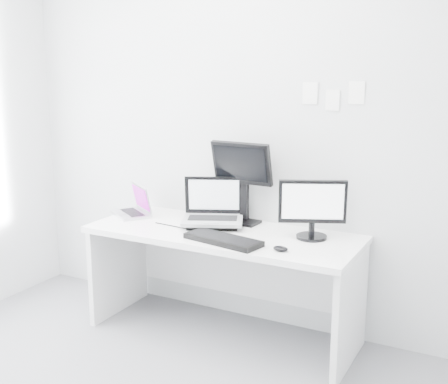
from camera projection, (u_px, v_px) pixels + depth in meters
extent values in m
plane|color=#B4B6B8|center=(247.00, 132.00, 3.95)|extent=(3.60, 0.00, 3.60)
cube|color=white|center=(223.00, 284.00, 3.86)|extent=(1.80, 0.70, 0.73)
cube|color=silver|center=(130.00, 200.00, 4.16)|extent=(0.38, 0.36, 0.23)
cube|color=black|center=(219.00, 208.00, 4.06)|extent=(0.10, 0.10, 0.16)
cube|color=#A3A6A9|center=(213.00, 203.00, 3.85)|extent=(0.49, 0.45, 0.33)
cube|color=black|center=(243.00, 182.00, 3.91)|extent=(0.44, 0.18, 0.58)
cube|color=black|center=(312.00, 209.00, 3.59)|extent=(0.46, 0.35, 0.39)
cube|color=black|center=(223.00, 240.00, 3.54)|extent=(0.53, 0.27, 0.03)
ellipsoid|color=black|center=(281.00, 249.00, 3.38)|extent=(0.10, 0.07, 0.03)
cube|color=white|center=(310.00, 93.00, 3.68)|extent=(0.10, 0.00, 0.14)
cube|color=white|center=(333.00, 100.00, 3.62)|extent=(0.09, 0.00, 0.13)
cube|color=white|center=(357.00, 93.00, 3.54)|extent=(0.10, 0.00, 0.14)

